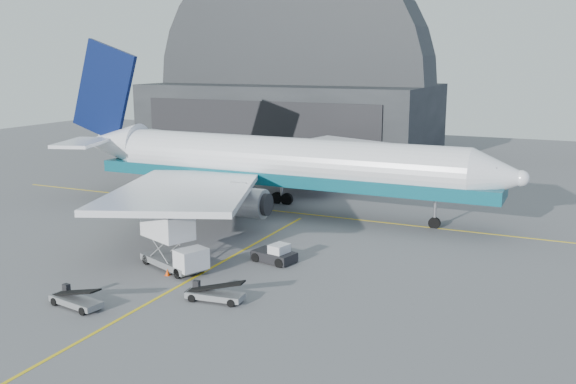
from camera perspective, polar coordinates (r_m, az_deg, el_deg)
The scene contains 9 objects.
ground at distance 52.38m, azimuth -6.85°, elevation -6.73°, with size 200.00×200.00×0.00m, color #565659.
taxi_lines at distance 63.03m, azimuth -0.84°, elevation -3.43°, with size 80.00×42.12×0.02m.
hangar at distance 117.71m, azimuth 0.45°, elevation 8.39°, with size 50.00×28.30×28.00m.
airliner at distance 70.45m, azimuth -1.81°, elevation 2.62°, with size 54.30×52.65×19.06m.
catering_truck at distance 52.19m, azimuth -10.29°, elevation -4.31°, with size 6.93×4.73×4.48m.
pushback_tug at distance 53.35m, azimuth -1.15°, elevation -5.61°, with size 3.87×2.73×1.63m.
belt_loader_a at distance 46.40m, azimuth -18.35°, elevation -9.09°, with size 4.46×2.11×1.66m.
belt_loader_b at distance 45.42m, azimuth -6.55°, elevation -9.00°, with size 4.39×1.91×1.65m.
traffic_cone at distance 51.12m, azimuth -10.67°, elevation -7.03°, with size 0.37×0.37×0.54m.
Camera 1 is at (26.21, -42.21, 16.60)m, focal length 40.00 mm.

